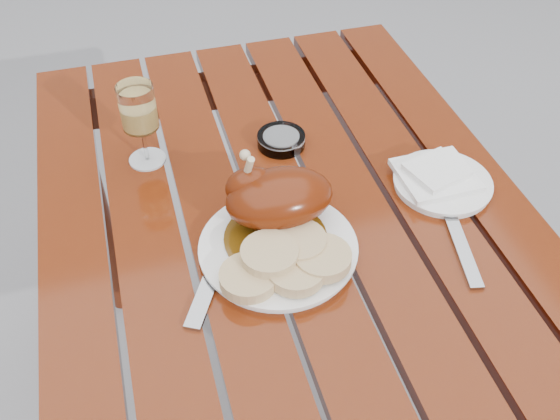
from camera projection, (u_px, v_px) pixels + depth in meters
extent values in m
cube|color=maroon|center=(292.00, 357.00, 1.27)|extent=(0.80, 1.20, 0.75)
cylinder|color=white|center=(278.00, 249.00, 0.96)|extent=(0.25, 0.25, 0.02)
cylinder|color=#553409|center=(276.00, 237.00, 0.97)|extent=(0.16, 0.16, 0.00)
ellipsoid|color=maroon|center=(280.00, 198.00, 0.97)|extent=(0.17, 0.11, 0.09)
ellipsoid|color=maroon|center=(250.00, 186.00, 0.97)|extent=(0.08, 0.06, 0.07)
cylinder|color=#C6B28C|center=(246.00, 176.00, 0.96)|extent=(0.02, 0.04, 0.09)
cylinder|color=tan|center=(249.00, 278.00, 0.90)|extent=(0.09, 0.09, 0.02)
cylinder|color=tan|center=(296.00, 271.00, 0.90)|extent=(0.09, 0.09, 0.02)
cylinder|color=tan|center=(323.00, 258.00, 0.92)|extent=(0.09, 0.09, 0.02)
cylinder|color=tan|center=(298.00, 242.00, 0.93)|extent=(0.09, 0.09, 0.02)
cylinder|color=tan|center=(269.00, 254.00, 0.91)|extent=(0.09, 0.09, 0.02)
cylinder|color=#F7CF70|center=(141.00, 125.00, 1.08)|extent=(0.08, 0.08, 0.16)
cylinder|color=white|center=(442.00, 183.00, 1.07)|extent=(0.20, 0.20, 0.01)
cube|color=white|center=(436.00, 175.00, 1.07)|extent=(0.13, 0.12, 0.01)
cylinder|color=#B2B7BC|center=(281.00, 140.00, 1.15)|extent=(0.11, 0.11, 0.02)
cube|color=gray|center=(213.00, 274.00, 0.93)|extent=(0.12, 0.19, 0.01)
cube|color=gray|center=(456.00, 233.00, 0.99)|extent=(0.07, 0.22, 0.01)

